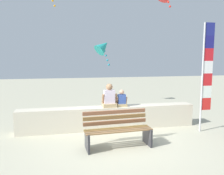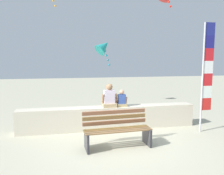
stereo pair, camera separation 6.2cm
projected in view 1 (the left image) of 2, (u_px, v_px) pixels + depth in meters
The scene contains 7 objects.
ground_plane at pixel (118, 143), 6.09m from camera, with size 40.00×40.00×0.00m, color #B2AF94.
seawall_ledge at pixel (109, 118), 7.27m from camera, with size 5.53×0.46×0.71m, color beige.
park_bench at pixel (117, 130), 5.82m from camera, with size 1.71×0.71×0.88m.
person_adult at pixel (109, 98), 7.16m from camera, with size 0.48×0.35×0.73m.
person_child at pixel (122, 100), 7.25m from camera, with size 0.34×0.25×0.52m.
flag_banner at pixel (206, 72), 6.84m from camera, with size 0.35×0.05×3.24m.
kite_teal at pixel (103, 47), 9.26m from camera, with size 0.88×0.79×1.13m.
Camera 1 is at (-1.35, -5.70, 2.23)m, focal length 37.13 mm.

